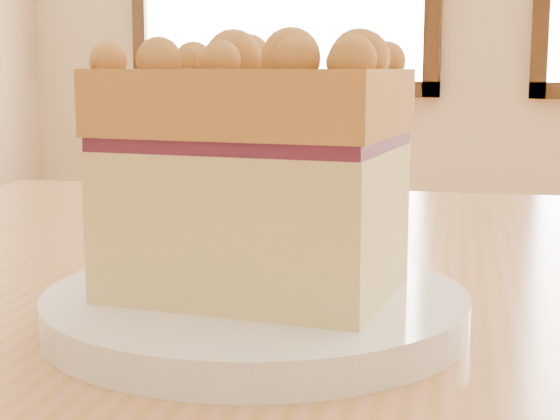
# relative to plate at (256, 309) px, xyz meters

# --- Properties ---
(plate) EXTENTS (0.20, 0.20, 0.02)m
(plate) POSITION_rel_plate_xyz_m (0.00, 0.00, 0.00)
(plate) COLOR white
(plate) RESTS_ON cafe_table_main
(cake_slice) EXTENTS (0.14, 0.10, 0.12)m
(cake_slice) POSITION_rel_plate_xyz_m (-0.00, -0.00, 0.07)
(cake_slice) COLOR #FBE88E
(cake_slice) RESTS_ON plate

